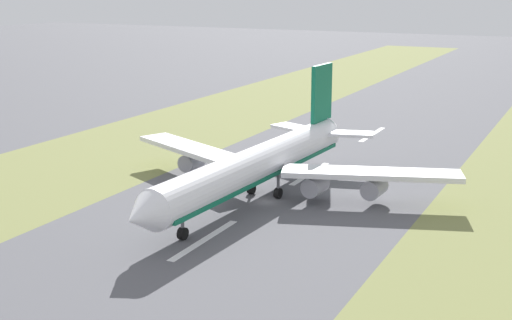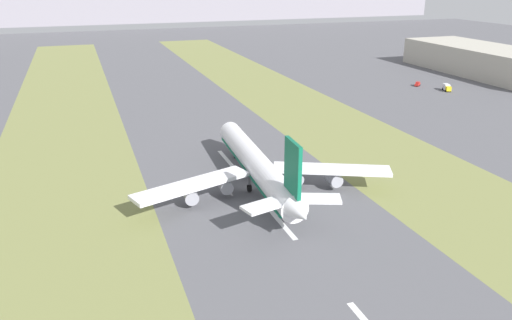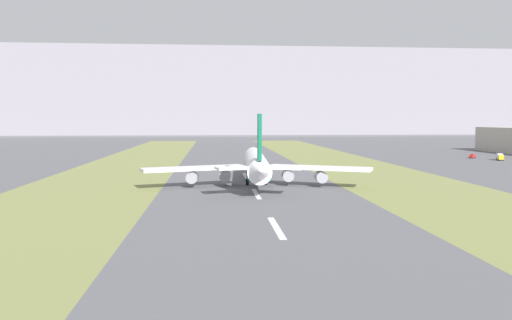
{
  "view_description": "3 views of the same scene",
  "coord_description": "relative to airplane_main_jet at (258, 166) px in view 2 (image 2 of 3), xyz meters",
  "views": [
    {
      "loc": [
        -48.59,
        102.55,
        35.64
      ],
      "look_at": [
        1.66,
        0.18,
        7.0
      ],
      "focal_mm": 50.0,
      "sensor_mm": 36.0,
      "label": 1
    },
    {
      "loc": [
        -37.54,
        -110.4,
        50.84
      ],
      "look_at": [
        1.66,
        0.18,
        7.0
      ],
      "focal_mm": 35.0,
      "sensor_mm": 36.0,
      "label": 2
    },
    {
      "loc": [
        -10.99,
        -144.97,
        18.81
      ],
      "look_at": [
        1.66,
        0.18,
        7.0
      ],
      "focal_mm": 35.0,
      "sensor_mm": 36.0,
      "label": 3
    }
  ],
  "objects": [
    {
      "name": "grass_median_west",
      "position": [
        -46.56,
        1.72,
        -6.02
      ],
      "size": [
        40.0,
        600.0,
        0.01
      ],
      "primitive_type": "cube",
      "color": "olive",
      "rests_on": "ground"
    },
    {
      "name": "apron_car",
      "position": [
        114.21,
        89.95,
        -5.02
      ],
      "size": [
        4.54,
        4.19,
        2.03
      ],
      "color": "#B2231E",
      "rests_on": "ground"
    },
    {
      "name": "centreline_dash_far",
      "position": [
        -1.56,
        21.9,
        -6.01
      ],
      "size": [
        1.2,
        18.0,
        0.01
      ],
      "primitive_type": "cube",
      "color": "silver",
      "rests_on": "ground"
    },
    {
      "name": "ground_plane",
      "position": [
        -1.56,
        1.72,
        -6.02
      ],
      "size": [
        800.0,
        800.0,
        0.0
      ],
      "primitive_type": "plane",
      "color": "#56565B"
    },
    {
      "name": "grass_median_east",
      "position": [
        43.44,
        1.72,
        -6.02
      ],
      "size": [
        40.0,
        600.0,
        0.01
      ],
      "primitive_type": "cube",
      "color": "olive",
      "rests_on": "ground"
    },
    {
      "name": "terminal_building",
      "position": [
        167.56,
        102.57,
        1.16
      ],
      "size": [
        36.0,
        99.73,
        14.36
      ],
      "primitive_type": "cube",
      "color": "#B2AD9E",
      "rests_on": "ground"
    },
    {
      "name": "centreline_dash_mid",
      "position": [
        -1.56,
        -18.1,
        -6.01
      ],
      "size": [
        1.2,
        18.0,
        0.01
      ],
      "primitive_type": "cube",
      "color": "silver",
      "rests_on": "ground"
    },
    {
      "name": "service_truck",
      "position": [
        120.21,
        76.35,
        -4.36
      ],
      "size": [
        4.2,
        6.39,
        3.1
      ],
      "color": "gold",
      "rests_on": "ground"
    },
    {
      "name": "airplane_main_jet",
      "position": [
        0.0,
        0.0,
        0.0
      ],
      "size": [
        64.04,
        67.2,
        20.2
      ],
      "color": "white",
      "rests_on": "ground"
    }
  ]
}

